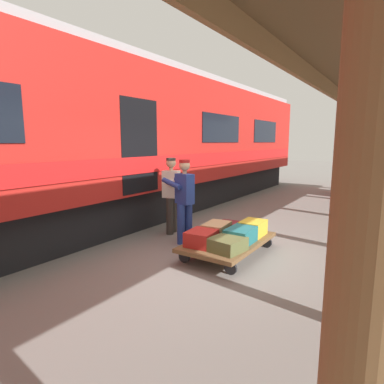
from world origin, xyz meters
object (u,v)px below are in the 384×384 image
(baggage_tug, at_px, (355,179))
(suitcase_tan_vintage, at_px, (217,230))
(suitcase_red_plastic, at_px, (201,238))
(suitcase_olive_duffel, at_px, (227,244))
(suitcase_teal_softside, at_px, (241,235))
(train_car, at_px, (94,141))
(suitcase_yellow_case, at_px, (253,228))
(luggage_cart, at_px, (228,242))
(porter_by_door, at_px, (172,193))
(porter_in_overalls, at_px, (184,198))
(suitcase_maroon_trunk, at_px, (230,227))

(baggage_tug, bearing_deg, suitcase_tan_vintage, 81.44)
(suitcase_red_plastic, relative_size, suitcase_olive_duffel, 0.97)
(suitcase_teal_softside, bearing_deg, train_car, -0.92)
(suitcase_olive_duffel, height_order, suitcase_yellow_case, suitcase_yellow_case)
(suitcase_yellow_case, bearing_deg, suitcase_tan_vintage, 46.52)
(suitcase_red_plastic, xyz_separation_m, suitcase_teal_softside, (-0.50, -0.53, 0.00))
(train_car, xyz_separation_m, baggage_tug, (-4.70, -8.35, -1.43))
(suitcase_yellow_case, bearing_deg, suitcase_olive_duffel, 90.00)
(luggage_cart, distance_m, suitcase_red_plastic, 0.61)
(train_car, height_order, suitcase_olive_duffel, train_car)
(train_car, xyz_separation_m, suitcase_red_plastic, (-3.44, 0.59, -1.66))
(suitcase_yellow_case, relative_size, porter_by_door, 0.31)
(luggage_cart, relative_size, suitcase_tan_vintage, 3.38)
(suitcase_teal_softside, height_order, porter_by_door, porter_by_door)
(suitcase_yellow_case, bearing_deg, train_car, 6.73)
(porter_in_overalls, height_order, baggage_tug, porter_in_overalls)
(suitcase_teal_softside, xyz_separation_m, baggage_tug, (-0.77, -8.41, 0.22))
(suitcase_yellow_case, xyz_separation_m, porter_in_overalls, (1.32, 0.42, 0.51))
(suitcase_olive_duffel, relative_size, porter_in_overalls, 0.31)
(porter_in_overalls, xyz_separation_m, porter_by_door, (0.62, -0.41, 0.00))
(luggage_cart, bearing_deg, suitcase_red_plastic, 64.63)
(suitcase_maroon_trunk, xyz_separation_m, suitcase_tan_vintage, (0.00, 0.53, 0.05))
(porter_in_overalls, bearing_deg, suitcase_maroon_trunk, -153.06)
(suitcase_red_plastic, height_order, suitcase_teal_softside, suitcase_teal_softside)
(suitcase_olive_duffel, height_order, porter_in_overalls, porter_in_overalls)
(baggage_tug, bearing_deg, suitcase_red_plastic, 81.94)
(train_car, xyz_separation_m, suitcase_maroon_trunk, (-3.44, -0.46, -1.70))
(luggage_cart, height_order, suitcase_tan_vintage, suitcase_tan_vintage)
(suitcase_tan_vintage, height_order, porter_by_door, porter_by_door)
(luggage_cart, bearing_deg, suitcase_yellow_case, -115.37)
(suitcase_red_plastic, xyz_separation_m, suitcase_maroon_trunk, (-0.00, -1.05, -0.04))
(suitcase_red_plastic, bearing_deg, train_car, -9.75)
(porter_by_door, bearing_deg, suitcase_teal_softside, 165.00)
(luggage_cart, xyz_separation_m, suitcase_yellow_case, (-0.25, -0.53, 0.18))
(suitcase_yellow_case, height_order, porter_by_door, porter_by_door)
(suitcase_maroon_trunk, bearing_deg, baggage_tug, -99.12)
(suitcase_red_plastic, distance_m, suitcase_teal_softside, 0.73)
(luggage_cart, height_order, porter_in_overalls, porter_in_overalls)
(porter_by_door, bearing_deg, baggage_tug, -108.93)
(suitcase_yellow_case, bearing_deg, suitcase_red_plastic, 64.63)
(suitcase_red_plastic, height_order, suitcase_yellow_case, suitcase_yellow_case)
(luggage_cart, xyz_separation_m, baggage_tug, (-1.02, -8.41, 0.39))
(suitcase_red_plastic, distance_m, porter_in_overalls, 1.16)
(suitcase_red_plastic, bearing_deg, luggage_cart, -115.37)
(luggage_cart, relative_size, porter_by_door, 1.13)
(train_car, relative_size, suitcase_red_plastic, 40.23)
(suitcase_maroon_trunk, distance_m, suitcase_teal_softside, 0.73)
(suitcase_maroon_trunk, bearing_deg, porter_in_overalls, 26.94)
(train_car, distance_m, suitcase_red_plastic, 3.86)
(suitcase_teal_softside, bearing_deg, suitcase_tan_vintage, 0.00)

